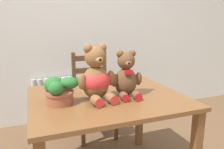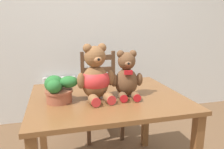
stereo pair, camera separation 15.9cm
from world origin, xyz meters
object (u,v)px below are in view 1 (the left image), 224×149
Objects in this scene: wooden_chair_behind at (93,95)px; teddy_bear_left at (96,78)px; potted_plant at (59,91)px; teddy_bear_right at (126,77)px.

wooden_chair_behind is 0.99m from teddy_bear_left.
wooden_chair_behind is 2.39× the size of teddy_bear_left.
teddy_bear_left is (-0.22, -0.87, 0.43)m from wooden_chair_behind.
teddy_bear_left is 1.75× the size of potted_plant.
teddy_bear_left is 0.23m from teddy_bear_right.
potted_plant is at bearing 61.12° from wooden_chair_behind.
potted_plant is at bearing 6.89° from teddy_bear_right.
teddy_bear_right is at bearing 90.97° from wooden_chair_behind.
teddy_bear_right is (0.23, -0.00, -0.01)m from teddy_bear_left.
potted_plant is (-0.26, 0.00, -0.07)m from teddy_bear_left.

